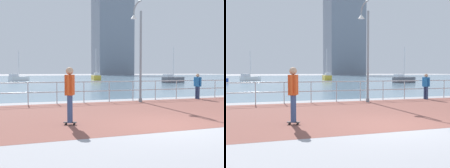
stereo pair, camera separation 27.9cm
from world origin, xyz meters
The scene contains 11 objects.
ground centered at (0.00, 40.00, 0.00)m, with size 220.00×220.00×0.00m, color #9E9EA3.
brick_paving centered at (0.00, 2.89, 0.00)m, with size 28.00×7.06×0.01m, color brown.
harbor_water centered at (0.00, 51.42, 0.00)m, with size 180.00×88.00×0.00m, color #6B899E.
waterfront_railing centered at (0.00, 6.42, 0.78)m, with size 25.25×0.06×1.13m.
lamppost centered at (1.53, 5.97, 3.02)m, with size 0.46×0.79×5.46m.
skateboarder centered at (-2.94, 1.10, 1.08)m, with size 0.41×0.55×1.78m.
bystander centered at (5.43, 6.07, 0.88)m, with size 0.31×0.56×1.52m.
sailboat_teal centered at (-5.92, 38.63, 0.49)m, with size 3.35×3.39×5.11m.
sailboat_ivory centered at (7.87, 39.72, 0.57)m, with size 1.77×4.35×5.95m.
sailboat_navy centered at (15.82, 25.69, 0.50)m, with size 3.90×2.27×5.24m.
tower_beige centered at (32.42, 105.12, 18.50)m, with size 15.92×15.79×38.68m.
Camera 2 is at (-3.84, -6.71, 1.65)m, focal length 40.43 mm.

